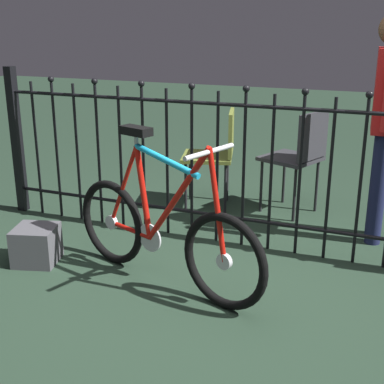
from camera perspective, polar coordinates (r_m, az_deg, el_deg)
The scene contains 6 objects.
ground_plane at distance 3.17m, azimuth 0.34°, elevation -11.05°, with size 20.00×20.00×0.00m, color #223627.
iron_fence at distance 3.68m, azimuth 4.19°, elevation 3.17°, with size 3.88×0.07×1.20m.
bicycle at distance 3.18m, azimuth -3.19°, elevation -4.36°, with size 1.43×0.55×0.95m.
chair_charcoal at distance 4.36m, azimuth 11.51°, elevation 4.22°, with size 0.53×0.53×0.86m.
chair_olive at distance 4.46m, azimuth 2.72°, elevation 4.60°, with size 0.51×0.51×0.83m.
display_crate at distance 3.66m, azimuth -16.43°, elevation -5.49°, with size 0.27×0.27×0.25m, color #4C4C51.
Camera 1 is at (1.03, -2.57, 1.54)m, focal length 49.49 mm.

